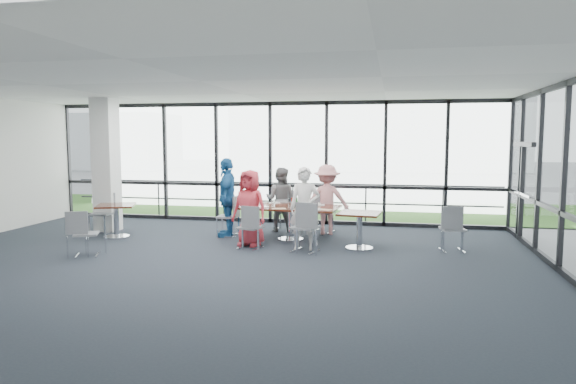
% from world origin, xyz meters
% --- Properties ---
extents(floor, '(12.00, 10.00, 0.02)m').
position_xyz_m(floor, '(0.00, 0.00, -0.01)').
color(floor, '#222832').
rests_on(floor, ground).
extents(ceiling, '(12.00, 10.00, 0.04)m').
position_xyz_m(ceiling, '(0.00, 0.00, 3.20)').
color(ceiling, white).
rests_on(ceiling, ground).
extents(curtain_wall_back, '(12.00, 0.10, 3.20)m').
position_xyz_m(curtain_wall_back, '(0.00, 5.00, 1.60)').
color(curtain_wall_back, white).
rests_on(curtain_wall_back, ground).
extents(exit_door, '(0.12, 1.60, 2.10)m').
position_xyz_m(exit_door, '(6.00, 3.75, 1.05)').
color(exit_door, black).
rests_on(exit_door, ground).
extents(structural_column, '(0.50, 0.50, 3.20)m').
position_xyz_m(structural_column, '(-3.60, 3.00, 1.60)').
color(structural_column, white).
rests_on(structural_column, ground).
extents(apron, '(80.00, 70.00, 0.02)m').
position_xyz_m(apron, '(0.00, 10.00, -0.02)').
color(apron, slate).
rests_on(apron, ground).
extents(grass_strip, '(80.00, 5.00, 0.01)m').
position_xyz_m(grass_strip, '(0.00, 8.00, 0.01)').
color(grass_strip, '#294E20').
rests_on(grass_strip, ground).
extents(hangar_main, '(24.00, 10.00, 6.00)m').
position_xyz_m(hangar_main, '(4.00, 32.00, 3.00)').
color(hangar_main, silver).
rests_on(hangar_main, ground).
extents(hangar_aux, '(10.00, 6.00, 4.00)m').
position_xyz_m(hangar_aux, '(-18.00, 28.00, 2.00)').
color(hangar_aux, silver).
rests_on(hangar_aux, ground).
extents(guard_rail, '(12.00, 0.06, 0.06)m').
position_xyz_m(guard_rail, '(0.00, 5.60, 0.50)').
color(guard_rail, '#2D2D33').
rests_on(guard_rail, ground).
extents(main_table, '(2.19, 1.33, 0.75)m').
position_xyz_m(main_table, '(1.00, 2.77, 0.64)').
color(main_table, '#3D1C10').
rests_on(main_table, ground).
extents(side_table_left, '(1.05, 1.05, 0.75)m').
position_xyz_m(side_table_left, '(-2.95, 2.26, 0.62)').
color(side_table_left, '#3D1C10').
rests_on(side_table_left, ground).
extents(side_table_right, '(0.91, 0.91, 0.75)m').
position_xyz_m(side_table_right, '(2.56, 2.14, 0.63)').
color(side_table_right, '#3D1C10').
rests_on(side_table_right, ground).
extents(diner_near_left, '(0.88, 0.69, 1.60)m').
position_xyz_m(diner_near_left, '(0.28, 2.01, 0.80)').
color(diner_near_left, '#C9333E').
rests_on(diner_near_left, ground).
extents(diner_near_right, '(0.64, 0.49, 1.68)m').
position_xyz_m(diner_near_right, '(1.47, 1.86, 0.84)').
color(diner_near_right, white).
rests_on(diner_near_right, ground).
extents(diner_far_left, '(0.79, 0.53, 1.55)m').
position_xyz_m(diner_far_left, '(0.56, 3.74, 0.78)').
color(diner_far_left, slate).
rests_on(diner_far_left, ground).
extents(diner_far_right, '(1.10, 0.64, 1.63)m').
position_xyz_m(diner_far_right, '(1.70, 3.60, 0.82)').
color(diner_far_right, pink).
rests_on(diner_far_right, ground).
extents(diner_end, '(0.74, 1.14, 1.80)m').
position_xyz_m(diner_end, '(-0.51, 2.90, 0.90)').
color(diner_end, '#1F5E9C').
rests_on(diner_end, ground).
extents(chair_main_nl, '(0.53, 0.53, 0.88)m').
position_xyz_m(chair_main_nl, '(0.37, 1.69, 0.44)').
color(chair_main_nl, slate).
rests_on(chair_main_nl, ground).
extents(chair_main_nr, '(0.61, 0.61, 0.99)m').
position_xyz_m(chair_main_nr, '(1.52, 1.60, 0.49)').
color(chair_main_nr, slate).
rests_on(chair_main_nr, ground).
extents(chair_main_fl, '(0.52, 0.52, 0.92)m').
position_xyz_m(chair_main_fl, '(0.63, 3.93, 0.46)').
color(chair_main_fl, slate).
rests_on(chair_main_fl, ground).
extents(chair_main_fr, '(0.60, 0.60, 0.98)m').
position_xyz_m(chair_main_fr, '(1.58, 3.79, 0.49)').
color(chair_main_fr, slate).
rests_on(chair_main_fr, ground).
extents(chair_main_end, '(0.45, 0.45, 0.91)m').
position_xyz_m(chair_main_end, '(-0.50, 2.90, 0.45)').
color(chair_main_end, slate).
rests_on(chair_main_end, ground).
extents(chair_spare_la, '(0.56, 0.56, 0.86)m').
position_xyz_m(chair_spare_la, '(-2.51, 0.42, 0.43)').
color(chair_spare_la, slate).
rests_on(chair_spare_la, ground).
extents(chair_spare_lb, '(0.48, 0.48, 0.92)m').
position_xyz_m(chair_spare_lb, '(-3.56, 2.66, 0.46)').
color(chair_spare_lb, slate).
rests_on(chair_spare_lb, ground).
extents(chair_spare_r, '(0.52, 0.52, 0.91)m').
position_xyz_m(chair_spare_r, '(4.39, 2.25, 0.45)').
color(chair_spare_r, slate).
rests_on(chair_spare_r, ground).
extents(plate_nl, '(0.27, 0.27, 0.01)m').
position_xyz_m(plate_nl, '(0.43, 2.51, 0.76)').
color(plate_nl, white).
rests_on(plate_nl, main_table).
extents(plate_nr, '(0.27, 0.27, 0.01)m').
position_xyz_m(plate_nr, '(1.61, 2.36, 0.76)').
color(plate_nr, white).
rests_on(plate_nr, main_table).
extents(plate_fl, '(0.28, 0.28, 0.01)m').
position_xyz_m(plate_fl, '(0.53, 3.22, 0.76)').
color(plate_fl, white).
rests_on(plate_fl, main_table).
extents(plate_fr, '(0.24, 0.24, 0.01)m').
position_xyz_m(plate_fr, '(1.59, 3.09, 0.76)').
color(plate_fr, white).
rests_on(plate_fr, main_table).
extents(plate_end, '(0.24, 0.24, 0.01)m').
position_xyz_m(plate_end, '(0.14, 2.83, 0.76)').
color(plate_end, white).
rests_on(plate_end, main_table).
extents(tumbler_a, '(0.08, 0.08, 0.15)m').
position_xyz_m(tumbler_a, '(0.66, 2.54, 0.83)').
color(tumbler_a, white).
rests_on(tumbler_a, main_table).
extents(tumbler_b, '(0.07, 0.07, 0.15)m').
position_xyz_m(tumbler_b, '(1.30, 2.60, 0.82)').
color(tumbler_b, white).
rests_on(tumbler_b, main_table).
extents(tumbler_c, '(0.07, 0.07, 0.14)m').
position_xyz_m(tumbler_c, '(1.07, 3.03, 0.82)').
color(tumbler_c, white).
rests_on(tumbler_c, main_table).
extents(tumbler_d, '(0.07, 0.07, 0.13)m').
position_xyz_m(tumbler_d, '(0.24, 2.65, 0.82)').
color(tumbler_d, white).
rests_on(tumbler_d, main_table).
extents(menu_a, '(0.35, 0.29, 0.00)m').
position_xyz_m(menu_a, '(0.82, 2.35, 0.75)').
color(menu_a, beige).
rests_on(menu_a, main_table).
extents(menu_b, '(0.38, 0.33, 0.00)m').
position_xyz_m(menu_b, '(1.80, 2.39, 0.75)').
color(menu_b, beige).
rests_on(menu_b, main_table).
extents(menu_c, '(0.40, 0.37, 0.00)m').
position_xyz_m(menu_c, '(1.18, 3.19, 0.75)').
color(menu_c, beige).
rests_on(menu_c, main_table).
extents(condiment_caddy, '(0.10, 0.07, 0.04)m').
position_xyz_m(condiment_caddy, '(1.05, 2.84, 0.77)').
color(condiment_caddy, black).
rests_on(condiment_caddy, main_table).
extents(ketchup_bottle, '(0.06, 0.06, 0.18)m').
position_xyz_m(ketchup_bottle, '(1.02, 2.88, 0.84)').
color(ketchup_bottle, '#B41000').
rests_on(ketchup_bottle, main_table).
extents(green_bottle, '(0.05, 0.05, 0.20)m').
position_xyz_m(green_bottle, '(1.13, 2.80, 0.85)').
color(green_bottle, '#1E7A27').
rests_on(green_bottle, main_table).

